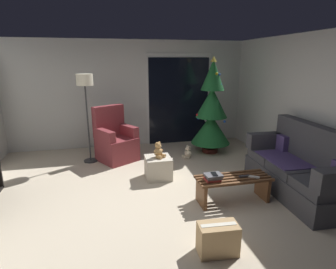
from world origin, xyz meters
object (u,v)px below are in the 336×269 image
floor_lamp (85,88)px  teddy_bear_cream_by_tree (188,153)px  couch (300,169)px  ottoman (158,168)px  remote_white (254,177)px  book_stack (213,177)px  cell_phone (214,174)px  armchair (115,141)px  teddy_bear_honey (159,151)px  remote_graphite (244,176)px  cardboard_box_taped_mid_floor (218,239)px  coffee_table (233,185)px  christmas_tree (211,112)px

floor_lamp → teddy_bear_cream_by_tree: (2.03, -0.26, -1.38)m
couch → ottoman: size_ratio=4.47×
remote_white → book_stack: size_ratio=0.62×
cell_phone → armchair: 2.58m
armchair → teddy_bear_honey: 1.33m
couch → ottoman: (-2.05, 1.05, -0.20)m
cell_phone → ottoman: 1.31m
remote_graphite → ottoman: size_ratio=0.35×
teddy_bear_honey → remote_graphite: bearing=-45.6°
cell_phone → ottoman: bearing=125.2°
remote_graphite → floor_lamp: (-2.29, 2.23, 1.11)m
teddy_bear_cream_by_tree → cardboard_box_taped_mid_floor: (-0.55, -2.96, 0.05)m
coffee_table → armchair: size_ratio=0.97×
remote_graphite → teddy_bear_honey: size_ratio=0.55×
ottoman → teddy_bear_cream_by_tree: ottoman is taller
remote_white → armchair: size_ratio=0.14×
coffee_table → remote_graphite: bearing=-11.7°
book_stack → remote_graphite: bearing=1.6°
floor_lamp → remote_graphite: bearing=-44.2°
couch → coffee_table: size_ratio=1.79×
ottoman → teddy_bear_honey: size_ratio=1.54×
book_stack → cardboard_box_taped_mid_floor: bearing=-108.4°
book_stack → armchair: size_ratio=0.22×
remote_white → book_stack: 0.62m
armchair → cell_phone: bearing=-60.0°
cell_phone → teddy_bear_cream_by_tree: bearing=91.1°
floor_lamp → teddy_bear_honey: (1.22, -1.14, -0.99)m
coffee_table → christmas_tree: (0.51, 2.22, 0.67)m
coffee_table → remote_graphite: size_ratio=7.05×
cell_phone → cardboard_box_taped_mid_floor: cell_phone is taller
remote_white → teddy_bear_cream_by_tree: (-0.39, 2.02, -0.28)m
armchair → floor_lamp: size_ratio=0.63×
book_stack → cell_phone: size_ratio=1.74×
cell_phone → teddy_bear_honey: (-0.59, 1.11, 0.02)m
teddy_bear_cream_by_tree → floor_lamp: bearing=172.7°
teddy_bear_cream_by_tree → cardboard_box_taped_mid_floor: bearing=-100.6°
book_stack → cell_phone: cell_phone is taller
cardboard_box_taped_mid_floor → armchair: bearing=106.6°
coffee_table → armchair: bearing=126.6°
cardboard_box_taped_mid_floor → christmas_tree: bearing=70.2°
remote_graphite → floor_lamp: bearing=-132.6°
remote_graphite → remote_white: 0.14m
cell_phone → ottoman: cell_phone is taller
remote_graphite → christmas_tree: size_ratio=0.07×
remote_graphite → book_stack: size_ratio=0.62×
christmas_tree → teddy_bear_honey: size_ratio=7.44×
remote_graphite → christmas_tree: bearing=172.8°
coffee_table → cell_phone: (-0.33, -0.06, 0.23)m
ottoman → cardboard_box_taped_mid_floor: 2.10m
christmas_tree → couch: bearing=-74.2°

